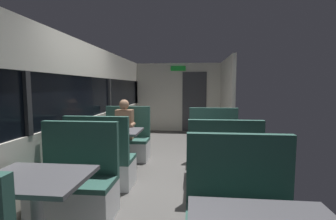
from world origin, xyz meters
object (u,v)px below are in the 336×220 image
Objects in this scene: bench_mid_window_facing_end at (102,165)px; dining_table_rear_aisle at (218,140)px; coffee_cup_secondary at (211,130)px; bench_mid_window_facing_entry at (126,144)px; dining_table_mid_window at (116,136)px; bench_near_window_facing_entry at (75,188)px; dining_table_near_window at (36,187)px; bench_rear_aisle_facing_entry at (214,148)px; bench_rear_aisle_facing_end at (223,174)px; seated_passenger at (125,134)px.

dining_table_rear_aisle is at bearing 15.59° from bench_mid_window_facing_end.
bench_mid_window_facing_end is at bearing -158.29° from coffee_cup_secondary.
bench_mid_window_facing_end reaches higher than dining_table_rear_aisle.
dining_table_rear_aisle is at bearing -26.68° from bench_mid_window_facing_entry.
dining_table_mid_window is 1.00× the size of dining_table_rear_aisle.
bench_mid_window_facing_entry is at bearing 90.00° from bench_near_window_facing_entry.
bench_rear_aisle_facing_entry is (1.79, 2.74, -0.31)m from dining_table_near_window.
dining_table_mid_window is at bearing 153.32° from bench_rear_aisle_facing_end.
dining_table_near_window is at bearing -131.32° from dining_table_rear_aisle.
dining_table_near_window is 2.26m from bench_rear_aisle_facing_end.
bench_near_window_facing_entry is 1.57m from dining_table_mid_window.
bench_rear_aisle_facing_end is at bearing -90.00° from dining_table_rear_aisle.
dining_table_mid_window is 0.77m from bench_mid_window_facing_entry.
dining_table_near_window is at bearing -90.00° from dining_table_mid_window.
bench_mid_window_facing_end reaches higher than coffee_cup_secondary.
coffee_cup_secondary is at bearing 41.80° from bench_near_window_facing_entry.
dining_table_rear_aisle is at bearing 90.00° from bench_rear_aisle_facing_end.
bench_near_window_facing_entry is 1.90m from bench_rear_aisle_facing_end.
bench_rear_aisle_facing_entry is (0.00, 1.40, 0.00)m from bench_rear_aisle_facing_end.
bench_rear_aisle_facing_entry is at bearing 90.00° from dining_table_rear_aisle.
bench_mid_window_facing_entry is 0.87× the size of seated_passenger.
bench_mid_window_facing_entry is 2.03m from dining_table_rear_aisle.
dining_table_rear_aisle is (1.79, 1.34, 0.31)m from bench_near_window_facing_entry.
bench_mid_window_facing_end is at bearing 173.62° from bench_rear_aisle_facing_end.
coffee_cup_secondary is at bearing 120.81° from dining_table_rear_aisle.
dining_table_near_window is 0.82× the size of bench_rear_aisle_facing_entry.
bench_near_window_facing_entry is 1.00× the size of bench_mid_window_facing_end.
bench_mid_window_facing_end is 1.87m from coffee_cup_secondary.
bench_rear_aisle_facing_entry is 12.22× the size of coffee_cup_secondary.
dining_table_mid_window is 0.82× the size of bench_rear_aisle_facing_entry.
seated_passenger is at bearing 90.00° from bench_mid_window_facing_end.
dining_table_rear_aisle is at bearing -24.80° from seated_passenger.
dining_table_near_window is 2.71m from dining_table_rear_aisle.
dining_table_near_window is 0.77m from bench_near_window_facing_entry.
bench_mid_window_facing_end is 1.88m from dining_table_rear_aisle.
dining_table_mid_window is (0.00, 2.24, 0.00)m from dining_table_near_window.
dining_table_rear_aisle is at bearing -90.00° from bench_rear_aisle_facing_entry.
dining_table_mid_window and dining_table_rear_aisle have the same top height.
bench_rear_aisle_facing_end is at bearing -6.38° from bench_mid_window_facing_end.
dining_table_rear_aisle is 0.25m from coffee_cup_secondary.
bench_near_window_facing_entry is 2.71m from bench_rear_aisle_facing_entry.
bench_rear_aisle_facing_end is 1.40m from bench_rear_aisle_facing_entry.
bench_rear_aisle_facing_entry is at bearing 48.68° from bench_near_window_facing_entry.
bench_rear_aisle_facing_entry is (1.79, -0.20, 0.00)m from bench_mid_window_facing_entry.
bench_mid_window_facing_entry is at bearing 90.00° from seated_passenger.
coffee_cup_secondary is (1.69, -0.73, 0.46)m from bench_mid_window_facing_entry.
bench_near_window_facing_entry is at bearing 90.00° from dining_table_near_window.
bench_mid_window_facing_entry and bench_rear_aisle_facing_entry have the same top height.
dining_table_near_window is at bearing -90.00° from bench_near_window_facing_entry.
dining_table_mid_window is 1.80m from dining_table_rear_aisle.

